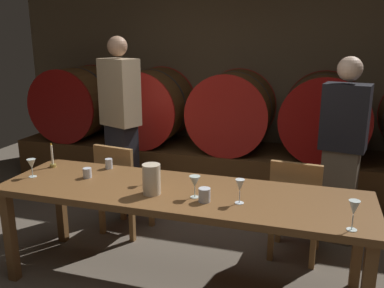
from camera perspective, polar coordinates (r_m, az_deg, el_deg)
back_wall at (r=5.42m, az=7.13°, el=9.88°), size 6.21×0.24×2.74m
barrel_shelf at (r=5.11m, az=5.61°, el=-3.28°), size 5.59×0.90×0.49m
wine_barrel_far_left at (r=5.74m, az=-15.56°, el=5.58°), size 0.95×0.85×0.95m
wine_barrel_left at (r=5.25m, az=-5.76°, el=5.21°), size 0.95×0.85×0.95m
wine_barrel_center at (r=4.94m, az=5.67°, el=4.59°), size 0.95×0.85×0.95m
wine_barrel_right at (r=4.84m, az=17.89°, el=3.73°), size 0.95×0.85×0.95m
dining_table at (r=2.98m, az=-1.64°, el=-7.69°), size 2.67×0.77×0.76m
chair_left at (r=3.89m, az=-9.78°, el=-5.59°), size 0.45×0.45×0.88m
chair_right at (r=3.51m, az=14.21°, el=-8.20°), size 0.43×0.43×0.88m
guest_left at (r=4.27m, az=-9.85°, el=2.60°), size 0.44×0.36×1.83m
guest_right at (r=3.83m, az=20.12°, el=-0.85°), size 0.42×0.31×1.67m
candle_center at (r=3.63m, az=-18.82°, el=-2.14°), size 0.05×0.05×0.22m
pitcher at (r=2.87m, az=-5.65°, el=-4.88°), size 0.13×0.13×0.21m
wine_glass_far_left at (r=3.43m, az=-21.41°, el=-2.66°), size 0.07×0.07×0.14m
wine_glass_left at (r=3.06m, az=-6.30°, el=-3.64°), size 0.06×0.06×0.15m
wine_glass_center at (r=2.79m, az=0.39°, el=-5.30°), size 0.08×0.08×0.15m
wine_glass_right at (r=2.71m, az=6.67°, el=-5.85°), size 0.06×0.06×0.17m
wine_glass_far_right at (r=2.51m, az=21.58°, el=-8.38°), size 0.07×0.07×0.18m
cup_left at (r=3.30m, az=-14.35°, el=-3.91°), size 0.07×0.07×0.08m
cup_center at (r=3.48m, az=-11.48°, el=-2.69°), size 0.06×0.06×0.08m
cup_right at (r=2.75m, az=1.74°, el=-7.09°), size 0.08×0.08×0.09m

